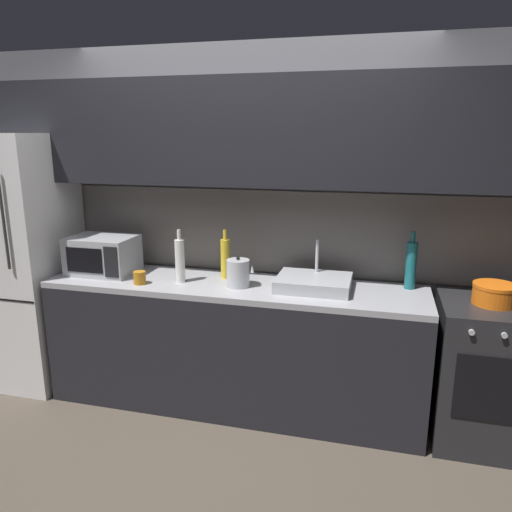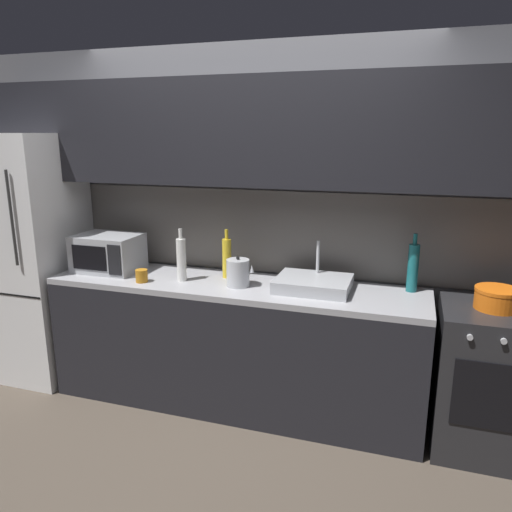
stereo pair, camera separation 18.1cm
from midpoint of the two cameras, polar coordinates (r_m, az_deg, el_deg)
The scene contains 13 objects.
ground_plane at distance 3.01m, azimuth -7.14°, elevation -24.94°, with size 10.00×10.00×0.00m, color #4C4238.
back_wall at distance 3.47m, azimuth 0.47°, elevation 8.47°, with size 4.33×0.44×2.50m.
counter_run at distance 3.49m, azimuth -1.05°, elevation -10.30°, with size 2.59×0.60×0.90m.
refrigerator at distance 4.15m, azimuth -23.53°, elevation -0.21°, with size 0.68×0.69×1.90m.
oven_range at distance 3.38m, azimuth 26.91°, elevation -12.75°, with size 0.60×0.62×0.90m.
microwave at distance 3.74m, azimuth -15.59°, elevation 0.35°, with size 0.46×0.35×0.27m.
sink_basin at distance 3.21m, azimuth 8.33°, elevation -3.22°, with size 0.48×0.38×0.30m.
kettle at distance 3.24m, azimuth -0.51°, elevation -1.99°, with size 0.19×0.15×0.21m.
wine_bottle_teal at distance 3.30m, azimuth 19.39°, elevation -1.26°, with size 0.07×0.07×0.38m.
wine_bottle_yellow at distance 3.42m, azimuth -1.93°, elevation -0.20°, with size 0.06×0.06×0.35m.
wine_bottle_white at distance 3.37m, azimuth -7.22°, elevation -0.37°, with size 0.07×0.07×0.37m.
mug_amber at distance 3.41m, azimuth -11.77°, elevation -2.30°, with size 0.08×0.08×0.09m, color #B27019.
cooking_pot at distance 3.20m, azimuth 27.84°, elevation -4.45°, with size 0.25×0.25×0.13m.
Camera 2 is at (1.12, -2.07, 1.89)m, focal length 34.19 mm.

